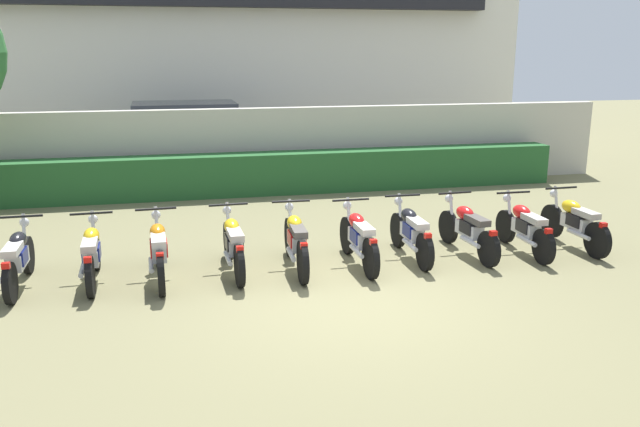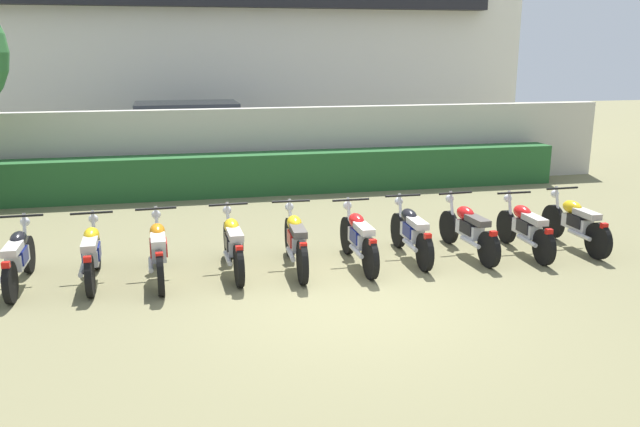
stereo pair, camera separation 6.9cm
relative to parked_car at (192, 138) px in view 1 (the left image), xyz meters
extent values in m
plane|color=olive|center=(1.72, -10.00, -0.94)|extent=(60.00, 60.00, 0.00)
cube|color=silver|center=(1.72, 5.45, 3.29)|extent=(18.21, 6.00, 8.45)
cube|color=black|center=(1.72, 2.20, 3.71)|extent=(15.29, 0.50, 0.36)
cube|color=#BCB7A8|center=(1.72, -2.45, 0.02)|extent=(17.30, 0.30, 1.92)
cube|color=#235628|center=(1.72, -3.15, -0.46)|extent=(13.84, 0.70, 0.95)
cube|color=navy|center=(0.05, 0.00, -0.20)|extent=(4.54, 1.95, 1.00)
cube|color=#2D333D|center=(-0.15, 0.00, 0.63)|extent=(2.74, 1.76, 0.65)
cylinder|color=black|center=(1.60, 0.96, -0.60)|extent=(0.68, 0.24, 0.68)
cylinder|color=black|center=(1.65, -0.89, -0.60)|extent=(0.68, 0.24, 0.68)
cylinder|color=black|center=(-1.54, 0.89, -0.60)|extent=(0.68, 0.24, 0.68)
cylinder|color=black|center=(-1.50, -0.96, -0.60)|extent=(0.68, 0.24, 0.68)
cylinder|color=black|center=(-2.69, -7.85, -0.66)|extent=(0.10, 0.56, 0.56)
cylinder|color=black|center=(-2.66, -9.10, -0.66)|extent=(0.10, 0.56, 0.56)
cube|color=silver|center=(-2.67, -8.53, -0.51)|extent=(0.21, 0.60, 0.22)
ellipsoid|color=black|center=(-2.68, -8.36, -0.28)|extent=(0.23, 0.44, 0.22)
cube|color=beige|center=(-2.67, -8.76, -0.30)|extent=(0.21, 0.52, 0.10)
cube|color=red|center=(-2.66, -9.20, -0.38)|extent=(0.10, 0.08, 0.08)
cylinder|color=silver|center=(-2.69, -7.94, -0.34)|extent=(0.05, 0.23, 0.65)
cylinder|color=black|center=(-2.68, -8.03, -0.02)|extent=(0.60, 0.05, 0.04)
sphere|color=silver|center=(-2.69, -7.83, -0.16)|extent=(0.14, 0.14, 0.14)
cylinder|color=silver|center=(-2.79, -8.78, -0.64)|extent=(0.08, 0.55, 0.07)
cube|color=navy|center=(-2.67, -8.58, -0.46)|extent=(0.25, 0.36, 0.20)
cylinder|color=black|center=(-1.71, -7.89, -0.65)|extent=(0.11, 0.57, 0.57)
cylinder|color=black|center=(-1.66, -9.09, -0.65)|extent=(0.11, 0.57, 0.57)
cube|color=silver|center=(-1.68, -8.54, -0.50)|extent=(0.23, 0.61, 0.22)
ellipsoid|color=yellow|center=(-1.69, -8.37, -0.27)|extent=(0.24, 0.45, 0.22)
cube|color=#B2ADA3|center=(-1.67, -8.77, -0.29)|extent=(0.22, 0.53, 0.10)
cube|color=red|center=(-1.66, -9.19, -0.37)|extent=(0.10, 0.08, 0.08)
cylinder|color=silver|center=(-1.71, -7.98, -0.33)|extent=(0.06, 0.23, 0.65)
cylinder|color=black|center=(-1.70, -8.07, -0.01)|extent=(0.60, 0.06, 0.04)
sphere|color=silver|center=(-1.71, -7.87, -0.15)|extent=(0.14, 0.14, 0.14)
cylinder|color=silver|center=(-1.79, -8.80, -0.63)|extent=(0.09, 0.55, 0.07)
cube|color=navy|center=(-1.68, -8.59, -0.45)|extent=(0.26, 0.37, 0.20)
cylinder|color=black|center=(-0.79, -7.96, -0.62)|extent=(0.12, 0.64, 0.63)
cylinder|color=black|center=(-0.73, -9.23, -0.62)|extent=(0.12, 0.64, 0.63)
cube|color=silver|center=(-0.75, -8.65, -0.47)|extent=(0.23, 0.61, 0.22)
ellipsoid|color=orange|center=(-0.76, -8.48, -0.24)|extent=(0.24, 0.45, 0.22)
cube|color=beige|center=(-0.74, -8.88, -0.26)|extent=(0.22, 0.53, 0.10)
cube|color=red|center=(-0.72, -9.33, -0.34)|extent=(0.10, 0.08, 0.08)
cylinder|color=silver|center=(-0.78, -8.05, -0.30)|extent=(0.06, 0.23, 0.65)
cylinder|color=black|center=(-0.78, -8.14, 0.02)|extent=(0.60, 0.06, 0.04)
sphere|color=silver|center=(-0.79, -7.94, -0.12)|extent=(0.14, 0.14, 0.14)
cylinder|color=silver|center=(-0.86, -8.90, -0.60)|extent=(0.10, 0.55, 0.07)
cube|color=#A51414|center=(-0.75, -8.70, -0.42)|extent=(0.26, 0.37, 0.20)
cylinder|color=black|center=(0.30, -7.87, -0.63)|extent=(0.11, 0.61, 0.61)
cylinder|color=black|center=(0.35, -9.13, -0.63)|extent=(0.11, 0.61, 0.61)
cube|color=silver|center=(0.33, -8.55, -0.48)|extent=(0.22, 0.61, 0.22)
ellipsoid|color=yellow|center=(0.32, -8.38, -0.25)|extent=(0.24, 0.45, 0.22)
cube|color=#B2ADA3|center=(0.34, -8.78, -0.27)|extent=(0.22, 0.53, 0.10)
cube|color=red|center=(0.35, -9.23, -0.35)|extent=(0.10, 0.08, 0.08)
cylinder|color=silver|center=(0.30, -7.96, -0.31)|extent=(0.06, 0.23, 0.65)
cylinder|color=black|center=(0.31, -8.05, 0.01)|extent=(0.60, 0.06, 0.04)
sphere|color=silver|center=(0.30, -7.85, -0.13)|extent=(0.14, 0.14, 0.14)
cylinder|color=silver|center=(0.22, -8.80, -0.61)|extent=(0.09, 0.55, 0.07)
cube|color=black|center=(0.33, -8.60, -0.43)|extent=(0.25, 0.37, 0.20)
cylinder|color=black|center=(1.29, -7.92, -0.62)|extent=(0.11, 0.64, 0.64)
cylinder|color=black|center=(1.25, -9.21, -0.62)|extent=(0.11, 0.64, 0.64)
cube|color=silver|center=(1.26, -8.61, -0.47)|extent=(0.22, 0.61, 0.22)
ellipsoid|color=yellow|center=(1.27, -8.44, -0.24)|extent=(0.23, 0.45, 0.22)
cube|color=#4C4742|center=(1.26, -8.84, -0.26)|extent=(0.22, 0.53, 0.10)
cube|color=red|center=(1.24, -9.31, -0.34)|extent=(0.10, 0.08, 0.08)
cylinder|color=silver|center=(1.28, -8.01, -0.30)|extent=(0.06, 0.23, 0.65)
cylinder|color=black|center=(1.28, -8.10, 0.02)|extent=(0.60, 0.05, 0.04)
sphere|color=silver|center=(1.29, -7.90, -0.12)|extent=(0.14, 0.14, 0.14)
cylinder|color=silver|center=(1.14, -8.86, -0.60)|extent=(0.09, 0.55, 0.07)
cube|color=#A51414|center=(1.26, -8.66, -0.42)|extent=(0.25, 0.37, 0.20)
cylinder|color=black|center=(2.23, -7.98, -0.63)|extent=(0.10, 0.61, 0.61)
cylinder|color=black|center=(2.26, -9.22, -0.63)|extent=(0.10, 0.61, 0.61)
cube|color=silver|center=(2.25, -8.65, -0.48)|extent=(0.21, 0.60, 0.22)
ellipsoid|color=red|center=(2.24, -8.48, -0.25)|extent=(0.23, 0.44, 0.22)
cube|color=beige|center=(2.25, -8.88, -0.27)|extent=(0.21, 0.52, 0.10)
cube|color=red|center=(2.26, -9.32, -0.35)|extent=(0.10, 0.08, 0.08)
cylinder|color=silver|center=(2.24, -8.07, -0.31)|extent=(0.05, 0.23, 0.65)
cylinder|color=black|center=(2.24, -8.16, 0.01)|extent=(0.60, 0.05, 0.04)
sphere|color=silver|center=(2.23, -7.96, -0.13)|extent=(0.14, 0.14, 0.14)
cylinder|color=silver|center=(2.13, -8.90, -0.61)|extent=(0.08, 0.55, 0.07)
cube|color=navy|center=(2.25, -8.70, -0.43)|extent=(0.25, 0.36, 0.20)
cylinder|color=black|center=(3.17, -7.80, -0.64)|extent=(0.10, 0.58, 0.58)
cylinder|color=black|center=(3.16, -9.05, -0.64)|extent=(0.10, 0.58, 0.58)
cube|color=silver|center=(3.17, -8.48, -0.49)|extent=(0.21, 0.60, 0.22)
ellipsoid|color=black|center=(3.17, -8.31, -0.26)|extent=(0.22, 0.44, 0.22)
cube|color=beige|center=(3.16, -8.71, -0.28)|extent=(0.20, 0.52, 0.10)
cube|color=red|center=(3.16, -9.15, -0.36)|extent=(0.10, 0.08, 0.08)
cylinder|color=silver|center=(3.17, -7.89, -0.32)|extent=(0.05, 0.23, 0.65)
cylinder|color=black|center=(3.17, -7.98, 0.00)|extent=(0.60, 0.04, 0.04)
sphere|color=silver|center=(3.17, -7.78, -0.14)|extent=(0.14, 0.14, 0.14)
cylinder|color=silver|center=(3.04, -8.73, -0.62)|extent=(0.08, 0.55, 0.07)
cube|color=navy|center=(3.17, -8.53, -0.44)|extent=(0.24, 0.36, 0.20)
cylinder|color=black|center=(4.10, -7.77, -0.65)|extent=(0.13, 0.57, 0.57)
cylinder|color=black|center=(4.19, -9.11, -0.65)|extent=(0.13, 0.57, 0.57)
cube|color=silver|center=(4.15, -8.49, -0.50)|extent=(0.24, 0.61, 0.22)
ellipsoid|color=red|center=(4.14, -8.32, -0.27)|extent=(0.25, 0.45, 0.22)
cube|color=#4C4742|center=(4.16, -8.72, -0.29)|extent=(0.23, 0.53, 0.10)
cube|color=red|center=(4.19, -9.21, -0.37)|extent=(0.10, 0.09, 0.08)
cylinder|color=silver|center=(4.11, -7.86, -0.33)|extent=(0.06, 0.23, 0.65)
cylinder|color=black|center=(4.11, -7.95, -0.01)|extent=(0.60, 0.07, 0.04)
sphere|color=silver|center=(4.10, -7.75, -0.15)|extent=(0.14, 0.14, 0.14)
cylinder|color=silver|center=(4.04, -8.75, -0.63)|extent=(0.10, 0.55, 0.07)
cube|color=black|center=(4.15, -8.54, -0.45)|extent=(0.26, 0.37, 0.20)
cylinder|color=black|center=(5.09, -7.96, -0.65)|extent=(0.10, 0.57, 0.57)
cylinder|color=black|center=(5.08, -9.19, -0.65)|extent=(0.10, 0.57, 0.57)
cube|color=silver|center=(5.08, -8.62, -0.50)|extent=(0.21, 0.60, 0.22)
ellipsoid|color=red|center=(5.08, -8.45, -0.27)|extent=(0.22, 0.44, 0.22)
cube|color=#B2ADA3|center=(5.08, -8.85, -0.29)|extent=(0.20, 0.52, 0.10)
cube|color=red|center=(5.08, -9.29, -0.37)|extent=(0.10, 0.08, 0.08)
cylinder|color=silver|center=(5.09, -8.05, -0.33)|extent=(0.05, 0.23, 0.65)
cylinder|color=black|center=(5.09, -8.14, -0.01)|extent=(0.60, 0.04, 0.04)
sphere|color=silver|center=(5.09, -7.94, -0.15)|extent=(0.14, 0.14, 0.14)
cylinder|color=silver|center=(4.96, -8.87, -0.63)|extent=(0.08, 0.55, 0.07)
cube|color=black|center=(5.08, -8.67, -0.45)|extent=(0.24, 0.36, 0.20)
cylinder|color=black|center=(6.04, -7.86, -0.64)|extent=(0.11, 0.60, 0.60)
cylinder|color=black|center=(6.08, -9.11, -0.64)|extent=(0.11, 0.60, 0.60)
cube|color=silver|center=(6.06, -8.54, -0.49)|extent=(0.22, 0.61, 0.22)
ellipsoid|color=yellow|center=(6.06, -8.37, -0.26)|extent=(0.23, 0.45, 0.22)
cube|color=#B2ADA3|center=(6.07, -8.77, -0.28)|extent=(0.22, 0.53, 0.10)
cube|color=red|center=(6.08, -9.21, -0.36)|extent=(0.10, 0.08, 0.08)
cylinder|color=silver|center=(6.05, -7.95, -0.32)|extent=(0.06, 0.23, 0.65)
cylinder|color=black|center=(6.05, -8.04, 0.00)|extent=(0.60, 0.05, 0.04)
sphere|color=silver|center=(6.04, -7.84, -0.14)|extent=(0.14, 0.14, 0.14)
cylinder|color=silver|center=(5.95, -8.79, -0.62)|extent=(0.09, 0.55, 0.07)
cube|color=black|center=(6.07, -8.59, -0.44)|extent=(0.25, 0.37, 0.20)
camera|label=1|loc=(-0.44, -17.82, 2.34)|focal=36.32mm
camera|label=2|loc=(-0.37, -17.83, 2.34)|focal=36.32mm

